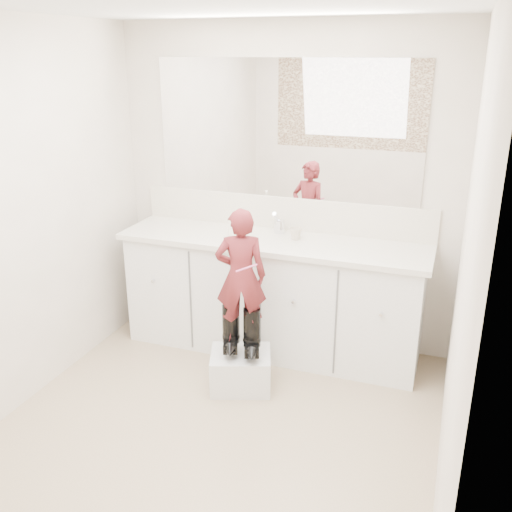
% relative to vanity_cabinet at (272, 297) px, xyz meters
% --- Properties ---
extents(floor, '(3.00, 3.00, 0.00)m').
position_rel_vanity_cabinet_xyz_m(floor, '(0.00, -1.23, -0.42)').
color(floor, '#8F745D').
rests_on(floor, ground).
extents(ceiling, '(3.00, 3.00, 0.00)m').
position_rel_vanity_cabinet_xyz_m(ceiling, '(0.00, -1.23, 1.97)').
color(ceiling, white).
rests_on(ceiling, wall_back).
extents(wall_back, '(2.60, 0.00, 2.60)m').
position_rel_vanity_cabinet_xyz_m(wall_back, '(0.00, 0.27, 0.77)').
color(wall_back, beige).
rests_on(wall_back, floor).
extents(wall_left, '(0.00, 3.00, 3.00)m').
position_rel_vanity_cabinet_xyz_m(wall_left, '(-1.30, -1.23, 0.78)').
color(wall_left, beige).
rests_on(wall_left, floor).
extents(wall_right, '(0.00, 3.00, 3.00)m').
position_rel_vanity_cabinet_xyz_m(wall_right, '(1.30, -1.23, 0.78)').
color(wall_right, beige).
rests_on(wall_right, floor).
extents(vanity_cabinet, '(2.20, 0.55, 0.85)m').
position_rel_vanity_cabinet_xyz_m(vanity_cabinet, '(0.00, 0.00, 0.00)').
color(vanity_cabinet, silver).
rests_on(vanity_cabinet, floor).
extents(countertop, '(2.28, 0.58, 0.04)m').
position_rel_vanity_cabinet_xyz_m(countertop, '(0.00, -0.01, 0.45)').
color(countertop, beige).
rests_on(countertop, vanity_cabinet).
extents(backsplash, '(2.28, 0.03, 0.25)m').
position_rel_vanity_cabinet_xyz_m(backsplash, '(0.00, 0.26, 0.59)').
color(backsplash, beige).
rests_on(backsplash, countertop).
extents(mirror, '(2.00, 0.02, 1.00)m').
position_rel_vanity_cabinet_xyz_m(mirror, '(0.00, 0.26, 1.22)').
color(mirror, white).
rests_on(mirror, wall_back).
extents(faucet, '(0.08, 0.08, 0.10)m').
position_rel_vanity_cabinet_xyz_m(faucet, '(0.00, 0.15, 0.52)').
color(faucet, silver).
rests_on(faucet, countertop).
extents(cup, '(0.10, 0.10, 0.09)m').
position_rel_vanity_cabinet_xyz_m(cup, '(0.16, 0.04, 0.51)').
color(cup, beige).
rests_on(cup, countertop).
extents(soap_bottle, '(0.11, 0.12, 0.20)m').
position_rel_vanity_cabinet_xyz_m(soap_bottle, '(-0.25, -0.07, 0.57)').
color(soap_bottle, white).
rests_on(soap_bottle, countertop).
extents(step_stool, '(0.49, 0.45, 0.26)m').
position_rel_vanity_cabinet_xyz_m(step_stool, '(-0.02, -0.61, -0.30)').
color(step_stool, silver).
rests_on(step_stool, floor).
extents(boot_left, '(0.19, 0.25, 0.33)m').
position_rel_vanity_cabinet_xyz_m(boot_left, '(-0.10, -0.59, -0.00)').
color(boot_left, black).
rests_on(boot_left, step_stool).
extents(boot_right, '(0.19, 0.25, 0.33)m').
position_rel_vanity_cabinet_xyz_m(boot_right, '(0.05, -0.59, -0.00)').
color(boot_right, black).
rests_on(boot_right, step_stool).
extents(toddler, '(0.39, 0.32, 0.91)m').
position_rel_vanity_cabinet_xyz_m(toddler, '(-0.02, -0.59, 0.39)').
color(toddler, '#9F3137').
rests_on(toddler, step_stool).
extents(toothbrush, '(0.13, 0.06, 0.06)m').
position_rel_vanity_cabinet_xyz_m(toothbrush, '(0.05, -0.67, 0.48)').
color(toothbrush, '#DF568F').
rests_on(toothbrush, toddler).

